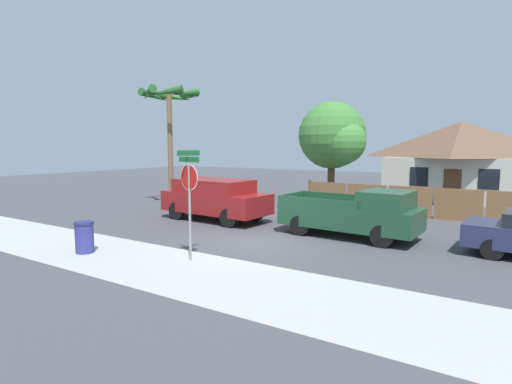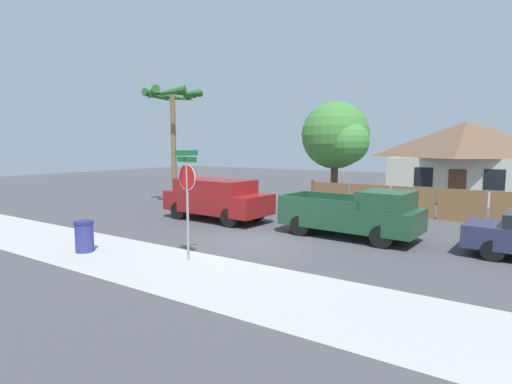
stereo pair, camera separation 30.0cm
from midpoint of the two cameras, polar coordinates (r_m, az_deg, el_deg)
name	(u,v)px [view 1 (the left image)]	position (r m, az deg, el deg)	size (l,w,h in m)	color
ground_plane	(254,242)	(13.66, -0.91, -7.22)	(80.00, 80.00, 0.00)	#47474C
sidewalk_strip	(181,270)	(10.93, -11.50, -10.83)	(36.00, 3.20, 0.01)	#B2B2AD
wooden_fence	(433,203)	(19.63, 23.56, -1.47)	(12.28, 0.12, 1.51)	brown
house	(459,159)	(27.86, 26.79, 4.24)	(8.45, 6.88, 4.79)	beige
oak_tree	(334,137)	(22.33, 10.75, 7.74)	(3.85, 3.67, 5.70)	brown
palm_tree	(169,104)	(23.02, -12.67, 12.13)	(3.15, 3.37, 6.44)	brown
red_suv	(215,198)	(17.70, -6.34, -0.83)	(5.01, 2.35, 1.81)	maroon
orange_pickup	(354,214)	(14.66, 13.31, -3.02)	(4.99, 2.29, 1.75)	#1E472D
stop_sign	(189,187)	(11.34, -10.25, 0.74)	(0.86, 0.77, 3.14)	gray
trash_bin	(84,237)	(13.39, -23.91, -5.91)	(0.58, 0.58, 0.96)	navy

